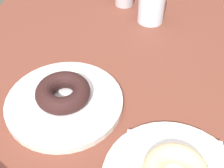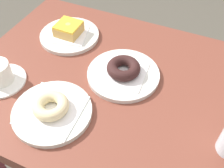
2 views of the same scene
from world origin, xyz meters
name	(u,v)px [view 1 (image 1 of 2)]	position (x,y,z in m)	size (l,w,h in m)	color
table	(88,121)	(0.00, 0.00, 0.64)	(1.05, 0.70, 0.72)	brown
plate_chocolate_ring	(65,102)	(-0.03, 0.03, 0.73)	(0.23, 0.23, 0.02)	silver
napkin_chocolate_ring	(64,99)	(-0.03, 0.03, 0.74)	(0.14, 0.14, 0.00)	white
donut_chocolate_ring	(63,92)	(-0.03, 0.03, 0.76)	(0.11, 0.11, 0.03)	#321A18
water_glass	(152,3)	(0.32, -0.10, 0.77)	(0.07, 0.07, 0.11)	silver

